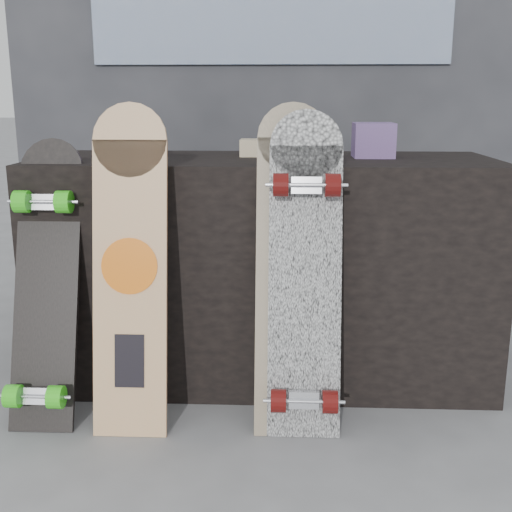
{
  "coord_description": "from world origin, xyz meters",
  "views": [
    {
      "loc": [
        0.07,
        -1.77,
        1.01
      ],
      "look_at": [
        -0.02,
        0.2,
        0.52
      ],
      "focal_mm": 45.0,
      "sensor_mm": 36.0,
      "label": 1
    }
  ],
  "objects_px": {
    "longboard_cascadia": "(305,270)",
    "skateboard_dark": "(45,279)",
    "vendor_table": "(265,268)",
    "longboard_geisha": "(130,261)",
    "longboard_celtic": "(292,258)"
  },
  "relations": [
    {
      "from": "vendor_table",
      "to": "longboard_geisha",
      "type": "distance_m",
      "value": 0.58
    },
    {
      "from": "longboard_cascadia",
      "to": "skateboard_dark",
      "type": "distance_m",
      "value": 0.81
    },
    {
      "from": "longboard_geisha",
      "to": "longboard_cascadia",
      "type": "bearing_deg",
      "value": 1.58
    },
    {
      "from": "longboard_geisha",
      "to": "skateboard_dark",
      "type": "xyz_separation_m",
      "value": [
        -0.28,
        0.05,
        -0.07
      ]
    },
    {
      "from": "vendor_table",
      "to": "longboard_cascadia",
      "type": "xyz_separation_m",
      "value": [
        0.13,
        -0.4,
        0.1
      ]
    },
    {
      "from": "longboard_geisha",
      "to": "skateboard_dark",
      "type": "height_order",
      "value": "longboard_geisha"
    },
    {
      "from": "longboard_celtic",
      "to": "vendor_table",
      "type": "bearing_deg",
      "value": 104.61
    },
    {
      "from": "longboard_geisha",
      "to": "longboard_celtic",
      "type": "height_order",
      "value": "same"
    },
    {
      "from": "vendor_table",
      "to": "longboard_celtic",
      "type": "bearing_deg",
      "value": -75.39
    },
    {
      "from": "longboard_geisha",
      "to": "skateboard_dark",
      "type": "bearing_deg",
      "value": 170.66
    },
    {
      "from": "longboard_geisha",
      "to": "longboard_cascadia",
      "type": "relative_size",
      "value": 1.02
    },
    {
      "from": "longboard_cascadia",
      "to": "skateboard_dark",
      "type": "height_order",
      "value": "longboard_cascadia"
    },
    {
      "from": "longboard_cascadia",
      "to": "skateboard_dark",
      "type": "relative_size",
      "value": 1.11
    },
    {
      "from": "skateboard_dark",
      "to": "longboard_celtic",
      "type": "bearing_deg",
      "value": 0.41
    },
    {
      "from": "longboard_celtic",
      "to": "longboard_cascadia",
      "type": "relative_size",
      "value": 1.02
    }
  ]
}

